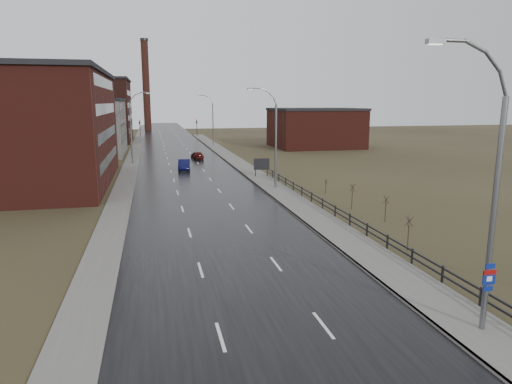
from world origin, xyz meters
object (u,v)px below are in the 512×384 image
car_near (184,165)px  car_far (197,155)px  streetlight_main (489,195)px  billboard (262,165)px

car_near → car_far: size_ratio=1.15×
streetlight_main → billboard: bearing=89.1°
billboard → car_near: bearing=137.8°
streetlight_main → car_far: 63.92m
car_far → car_near: bearing=69.9°
billboard → car_far: billboard is taller
streetlight_main → car_near: 51.80m
car_far → billboard: bearing=100.4°
billboard → streetlight_main: bearing=-90.9°
streetlight_main → billboard: size_ratio=4.75×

